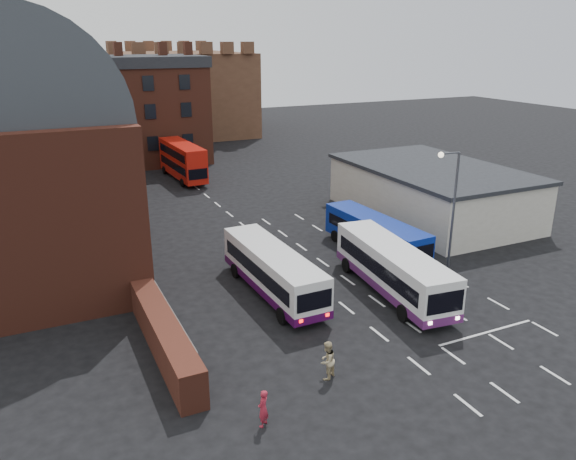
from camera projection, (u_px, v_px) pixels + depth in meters
name	position (u px, v px, depth m)	size (l,w,h in m)	color
ground	(370.00, 327.00, 29.03)	(180.00, 180.00, 0.00)	black
railway_station	(14.00, 139.00, 38.23)	(12.00, 28.00, 16.00)	#602B1E
forecourt_wall	(164.00, 337.00, 26.33)	(1.20, 10.00, 1.80)	#602B1E
cream_building	(431.00, 191.00, 46.35)	(10.40, 16.40, 4.25)	beige
brick_terrace	(106.00, 117.00, 64.13)	(22.00, 10.00, 11.00)	brown
castle_keep	(168.00, 93.00, 85.91)	(22.00, 22.00, 12.00)	brown
bus_white_outbound	(273.00, 268.00, 32.30)	(2.64, 9.91, 2.69)	white
bus_white_inbound	(393.00, 267.00, 32.38)	(3.41, 10.53, 2.82)	white
bus_blue	(375.00, 233.00, 38.39)	(2.76, 9.46, 2.55)	navy
bus_red_double	(183.00, 160.00, 58.44)	(2.74, 9.60, 3.80)	red
street_lamp	(451.00, 200.00, 34.42)	(1.59, 0.35, 7.80)	#464850
pedestrian_red	(263.00, 408.00, 21.43)	(0.57, 0.37, 1.56)	#A41F31
pedestrian_beige	(327.00, 360.00, 24.41)	(0.86, 0.67, 1.77)	tan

